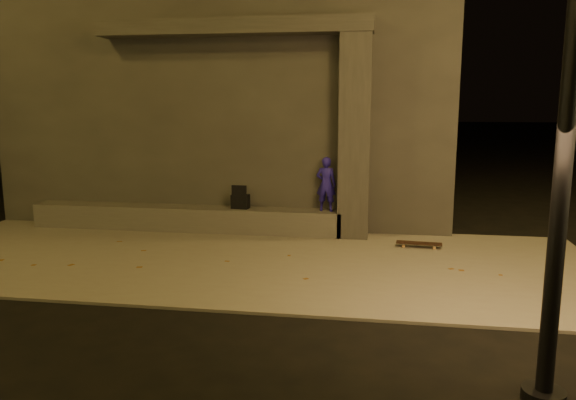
% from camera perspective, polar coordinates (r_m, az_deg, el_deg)
% --- Properties ---
extents(ground, '(120.00, 120.00, 0.00)m').
position_cam_1_polar(ground, '(7.13, -8.89, -10.55)').
color(ground, black).
rests_on(ground, ground).
extents(sidewalk, '(11.00, 4.40, 0.04)m').
position_cam_1_polar(sidewalk, '(8.95, -4.95, -6.01)').
color(sidewalk, slate).
rests_on(sidewalk, ground).
extents(building, '(9.00, 5.10, 5.22)m').
position_cam_1_polar(building, '(13.20, -4.62, 10.58)').
color(building, '#363331').
rests_on(building, ground).
extents(ledge, '(6.00, 0.55, 0.45)m').
position_cam_1_polar(ledge, '(10.94, -10.39, -1.82)').
color(ledge, '#52504A').
rests_on(ledge, sidewalk).
extents(column, '(0.55, 0.55, 3.60)m').
position_cam_1_polar(column, '(10.11, 6.79, 6.32)').
color(column, '#363331').
rests_on(column, sidewalk).
extents(canopy, '(5.00, 0.70, 0.28)m').
position_cam_1_polar(canopy, '(10.54, -5.56, 17.06)').
color(canopy, '#363331').
rests_on(canopy, column).
extents(skateboarder, '(0.39, 0.28, 1.00)m').
position_cam_1_polar(skateboarder, '(10.24, 3.89, 1.62)').
color(skateboarder, '#1F1693').
rests_on(skateboarder, ledge).
extents(backpack, '(0.34, 0.23, 0.45)m').
position_cam_1_polar(backpack, '(10.56, -4.86, -0.02)').
color(backpack, black).
rests_on(backpack, ledge).
extents(skateboard, '(0.77, 0.26, 0.08)m').
position_cam_1_polar(skateboard, '(9.76, 13.17, -4.33)').
color(skateboard, black).
rests_on(skateboard, sidewalk).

